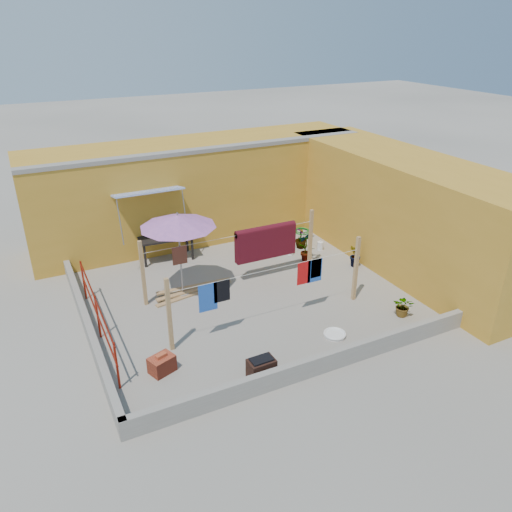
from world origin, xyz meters
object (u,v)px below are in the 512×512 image
Objects in this scene: outdoor_table at (166,238)px; water_jug_b at (290,250)px; water_jug_a at (320,246)px; green_hose at (302,231)px; patio_umbrella at (178,222)px; brick_stack at (162,364)px; white_basin at (335,334)px; brazier at (261,369)px; plant_back_a at (271,240)px.

outdoor_table is 4.75× the size of water_jug_b.
water_jug_a is 0.54× the size of green_hose.
patio_umbrella is at bearing -170.64° from water_jug_a.
white_basin is at bearing -7.54° from brick_stack.
brazier is (0.02, -6.40, -0.46)m from outdoor_table.
brazier is 1.54× the size of water_jug_b.
patio_umbrella is 4.21× the size of brazier.
water_jug_b is 1.92m from green_hose.
green_hose is 0.73× the size of plant_back_a.
water_jug_b is (-1.05, 0.13, 0.02)m from water_jug_a.
patio_umbrella is at bearing 126.35° from white_basin.
brick_stack reaches higher than green_hose.
plant_back_a is (0.86, 4.84, 0.35)m from white_basin.
brazier is 1.04× the size of white_basin.
green_hose is at bearing 80.95° from water_jug_a.
water_jug_a is at bearing 30.40° from brick_stack.
outdoor_table is at bearing 162.68° from plant_back_a.
brazier is 0.71× the size of plant_back_a.
water_jug_a is (4.61, 4.87, -0.10)m from brazier.
patio_umbrella is 4.06m from plant_back_a.
brazier is 8.04m from green_hose.
brick_stack is 1.13× the size of white_basin.
white_basin is (4.01, -0.53, -0.14)m from brick_stack.
plant_back_a is (3.41, 1.38, -1.72)m from patio_umbrella.
brazier is at bearing -127.19° from green_hose.
water_jug_b is at bearing -132.73° from green_hose.
water_jug_a is at bearing 60.92° from white_basin.
brazier is at bearing -133.46° from water_jug_a.
brazier is at bearing -85.55° from patio_umbrella.
brazier is at bearing -32.31° from brick_stack.
water_jug_b is at bearing -21.45° from outdoor_table.
white_basin is at bearing -100.07° from plant_back_a.
water_jug_b reaches higher than green_hose.
patio_umbrella is 6.05m from green_hose.
water_jug_a is 1.64m from plant_back_a.
outdoor_table is 5.59m from brick_stack.
plant_back_a is (4.87, 4.31, 0.20)m from brick_stack.
outdoor_table is at bearing 71.60° from brick_stack.
water_jug_a is at bearing -18.32° from outdoor_table.
plant_back_a is (3.09, 5.43, 0.15)m from brazier.
patio_umbrella reaches higher than plant_back_a.
white_basin is at bearing -68.82° from outdoor_table.
patio_umbrella reaches higher than white_basin.
plant_back_a is (-1.76, -0.97, 0.36)m from green_hose.
white_basin is at bearing -119.08° from water_jug_a.
plant_back_a reaches higher than outdoor_table.
water_jug_b is (3.58, -1.41, -0.54)m from outdoor_table.
water_jug_b is at bearing 36.00° from brick_stack.
brick_stack is at bearing 147.69° from brazier.
plant_back_a is (-0.47, 0.43, 0.24)m from water_jug_b.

